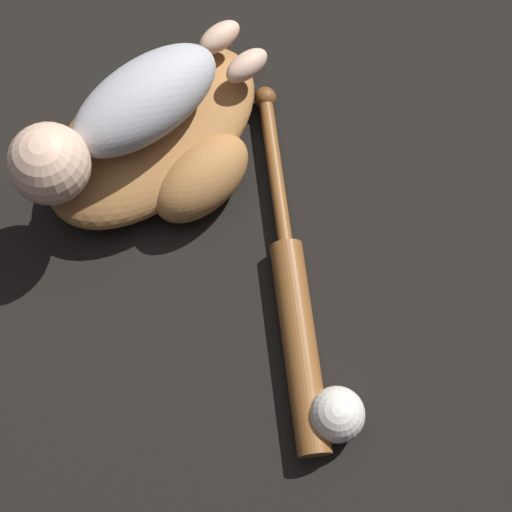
{
  "coord_description": "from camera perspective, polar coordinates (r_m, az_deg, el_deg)",
  "views": [
    {
      "loc": [
        0.51,
        0.44,
        1.14
      ],
      "look_at": [
        0.14,
        0.27,
        0.07
      ],
      "focal_mm": 60.0,
      "sensor_mm": 36.0,
      "label": 1
    }
  ],
  "objects": [
    {
      "name": "baby_figure",
      "position": [
        1.17,
        -9.15,
        9.06
      ],
      "size": [
        0.38,
        0.25,
        0.11
      ],
      "color": "#B2B2B7",
      "rests_on": "baseball_glove"
    },
    {
      "name": "baseball_bat",
      "position": [
        1.18,
        2.58,
        -3.42
      ],
      "size": [
        0.49,
        0.32,
        0.05
      ],
      "color": "brown",
      "rests_on": "ground"
    },
    {
      "name": "ground_plane",
      "position": [
        1.33,
        -8.06,
        8.75
      ],
      "size": [
        6.0,
        6.0,
        0.0
      ],
      "primitive_type": "plane",
      "color": "black"
    },
    {
      "name": "baseball_glove",
      "position": [
        1.25,
        -6.36,
        7.59
      ],
      "size": [
        0.41,
        0.33,
        0.09
      ],
      "color": "#A8703D",
      "rests_on": "ground"
    },
    {
      "name": "baseball",
      "position": [
        1.13,
        5.41,
        -10.48
      ],
      "size": [
        0.07,
        0.07,
        0.07
      ],
      "color": "silver",
      "rests_on": "ground"
    }
  ]
}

